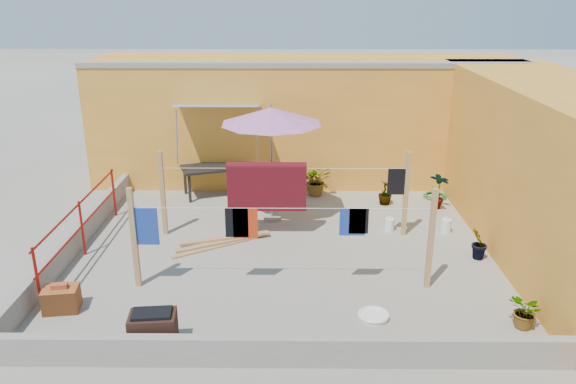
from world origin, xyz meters
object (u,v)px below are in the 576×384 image
at_px(patio_umbrella, 271,116).
at_px(plant_back_a, 317,181).
at_px(water_jug_a, 446,226).
at_px(water_jug_b, 389,224).
at_px(brick_stack, 61,299).
at_px(white_basin, 373,316).
at_px(outdoor_table, 215,169).
at_px(brazier, 153,330).
at_px(green_hose, 435,196).

bearing_deg(patio_umbrella, plant_back_a, 56.49).
distance_m(water_jug_a, water_jug_b, 1.18).
distance_m(patio_umbrella, water_jug_b, 3.40).
distance_m(brick_stack, plant_back_a, 6.90).
bearing_deg(brick_stack, patio_umbrella, 49.75).
xyz_separation_m(brick_stack, white_basin, (4.96, -0.20, -0.16)).
distance_m(patio_umbrella, white_basin, 4.94).
xyz_separation_m(water_jug_a, plant_back_a, (-2.65, 2.28, 0.23)).
xyz_separation_m(outdoor_table, plant_back_a, (2.52, -0.00, -0.30)).
bearing_deg(water_jug_b, outdoor_table, 151.09).
xyz_separation_m(brazier, water_jug_b, (4.04, 4.20, -0.15)).
bearing_deg(water_jug_a, patio_umbrella, 169.39).
height_order(brazier, green_hose, brazier).
bearing_deg(brazier, water_jug_a, 38.30).
distance_m(patio_umbrella, brick_stack, 5.44).
bearing_deg(plant_back_a, water_jug_b, -56.29).
height_order(outdoor_table, brick_stack, outdoor_table).
relative_size(white_basin, water_jug_a, 1.48).
xyz_separation_m(green_hose, plant_back_a, (-2.93, 0.15, 0.34)).
bearing_deg(plant_back_a, white_basin, -83.14).
bearing_deg(green_hose, water_jug_a, -97.51).
height_order(patio_umbrella, water_jug_b, patio_umbrella).
bearing_deg(outdoor_table, brazier, -90.46).
height_order(outdoor_table, green_hose, outdoor_table).
distance_m(white_basin, water_jug_b, 3.50).
bearing_deg(plant_back_a, brazier, -111.88).
bearing_deg(white_basin, water_jug_a, 59.31).
bearing_deg(green_hose, brazier, -131.35).
relative_size(brazier, water_jug_b, 2.16).
xyz_separation_m(outdoor_table, brick_stack, (-1.77, -5.41, -0.48)).
bearing_deg(white_basin, water_jug_b, 76.85).
bearing_deg(outdoor_table, brick_stack, -108.09).
bearing_deg(plant_back_a, outdoor_table, 180.00).
xyz_separation_m(brick_stack, green_hose, (7.22, 5.26, -0.16)).
bearing_deg(brazier, water_jug_b, 46.09).
xyz_separation_m(water_jug_a, water_jug_b, (-1.18, 0.07, -0.01)).
height_order(white_basin, water_jug_b, water_jug_b).
bearing_deg(patio_umbrella, brazier, -107.54).
xyz_separation_m(brazier, plant_back_a, (2.57, 6.40, 0.09)).
xyz_separation_m(brick_stack, plant_back_a, (4.28, 5.41, 0.18)).
relative_size(green_hose, plant_back_a, 0.75).
height_order(brick_stack, green_hose, brick_stack).
distance_m(outdoor_table, brazier, 6.41).
height_order(outdoor_table, plant_back_a, plant_back_a).
distance_m(patio_umbrella, water_jug_a, 4.35).
bearing_deg(outdoor_table, patio_umbrella, -47.12).
height_order(outdoor_table, water_jug_a, outdoor_table).
height_order(outdoor_table, water_jug_b, outdoor_table).
bearing_deg(brazier, plant_back_a, 68.12).
relative_size(water_jug_a, water_jug_b, 1.05).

